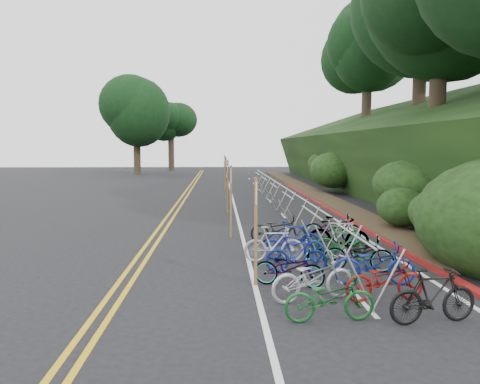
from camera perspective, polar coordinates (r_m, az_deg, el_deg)
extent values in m
plane|color=black|center=(11.43, -3.51, -10.44)|extent=(120.00, 120.00, 0.00)
cube|color=gold|center=(21.34, -8.85, -2.94)|extent=(0.12, 80.00, 0.01)
cube|color=gold|center=(21.31, -8.05, -2.94)|extent=(0.12, 80.00, 0.01)
cube|color=silver|center=(21.23, -0.36, -2.91)|extent=(0.12, 80.00, 0.01)
cube|color=silver|center=(21.80, 10.75, -2.79)|extent=(0.12, 80.00, 0.01)
cube|color=silver|center=(9.95, 14.93, -13.07)|extent=(0.10, 1.60, 0.01)
cube|color=silver|center=(15.58, 8.28, -6.12)|extent=(0.10, 1.60, 0.01)
cube|color=silver|center=(21.41, 5.27, -2.87)|extent=(0.10, 1.60, 0.01)
cube|color=silver|center=(27.32, 3.56, -1.01)|extent=(0.10, 1.60, 0.01)
cube|color=silver|center=(33.26, 2.47, 0.19)|extent=(0.10, 1.60, 0.01)
cube|color=silver|center=(39.21, 1.70, 1.02)|extent=(0.10, 1.60, 0.01)
cube|color=silver|center=(45.18, 1.14, 1.63)|extent=(0.10, 1.60, 0.01)
cube|color=maroon|center=(23.83, 10.82, -1.96)|extent=(0.25, 28.00, 0.10)
cube|color=black|center=(35.56, 19.48, 4.74)|extent=(12.32, 44.00, 9.11)
cube|color=#382819|center=(33.70, 8.07, 0.34)|extent=(1.40, 44.00, 0.16)
ellipsoid|color=#284C19|center=(15.78, 23.84, -2.58)|extent=(2.00, 2.80, 1.60)
ellipsoid|color=#284C19|center=(20.58, 19.73, 0.82)|extent=(2.60, 3.64, 2.08)
ellipsoid|color=#284C19|center=(26.58, 17.27, 2.86)|extent=(2.20, 3.08, 1.76)
ellipsoid|color=#284C19|center=(31.94, 11.23, 2.66)|extent=(3.00, 4.20, 2.40)
ellipsoid|color=#284C19|center=(37.92, 10.11, 3.38)|extent=(2.40, 3.36, 1.92)
ellipsoid|color=#284C19|center=(42.09, 10.67, 4.52)|extent=(2.80, 3.92, 2.24)
ellipsoid|color=#284C19|center=(18.43, 19.13, -1.72)|extent=(1.80, 2.52, 1.44)
ellipsoid|color=#284C19|center=(30.59, 16.18, 4.37)|extent=(3.20, 4.48, 2.56)
cylinder|color=#2D2319|center=(25.49, 22.93, 10.41)|extent=(0.82, 0.82, 5.95)
cylinder|color=#2D2319|center=(33.88, 20.99, 11.05)|extent=(0.86, 0.86, 6.75)
cylinder|color=#2D2319|center=(40.94, 15.12, 8.83)|extent=(0.80, 0.80, 5.56)
ellipsoid|color=black|center=(41.54, 15.31, 15.73)|extent=(7.41, 7.41, 7.04)
cylinder|color=#2D2319|center=(49.38, 15.11, 9.53)|extent=(0.84, 0.84, 6.35)
ellipsoid|color=black|center=(50.13, 15.29, 16.18)|extent=(8.82, 8.82, 8.38)
cylinder|color=#2D2319|center=(53.77, -12.44, 4.89)|extent=(0.78, 0.78, 5.16)
ellipsoid|color=black|center=(53.93, -12.55, 9.89)|extent=(7.06, 7.06, 6.70)
cylinder|color=#2D2319|center=(61.30, -8.38, 4.85)|extent=(0.75, 0.75, 4.76)
ellipsoid|color=black|center=(61.39, -8.44, 8.81)|extent=(6.17, 6.17, 5.86)
cylinder|color=#A0A1A2|center=(10.43, 13.76, -5.11)|extent=(0.05, 2.88, 0.05)
cylinder|color=#A0A1A2|center=(9.25, 14.33, -10.48)|extent=(0.63, 0.04, 1.23)
cylinder|color=#A0A1A2|center=(9.42, 17.64, -10.27)|extent=(0.63, 0.04, 1.23)
cylinder|color=#A0A1A2|center=(11.75, 10.53, -6.94)|extent=(0.63, 0.04, 1.23)
cylinder|color=#A0A1A2|center=(11.89, 13.17, -6.84)|extent=(0.63, 0.04, 1.23)
cylinder|color=#A0A1A2|center=(14.40, 8.70, -2.46)|extent=(0.05, 3.00, 0.05)
cylinder|color=#A0A1A2|center=(13.09, 8.65, -5.83)|extent=(0.58, 0.04, 1.13)
cylinder|color=#A0A1A2|center=(13.21, 11.04, -5.77)|extent=(0.58, 0.04, 1.13)
cylinder|color=#A0A1A2|center=(15.80, 6.68, -3.83)|extent=(0.58, 0.04, 1.13)
cylinder|color=#A0A1A2|center=(15.90, 8.68, -3.79)|extent=(0.58, 0.04, 1.13)
cylinder|color=#A0A1A2|center=(19.29, 5.81, -0.38)|extent=(0.05, 3.00, 0.05)
cylinder|color=#A0A1A2|center=(17.94, 5.56, -2.68)|extent=(0.58, 0.04, 1.13)
cylinder|color=#A0A1A2|center=(18.03, 7.32, -2.66)|extent=(0.58, 0.04, 1.13)
cylinder|color=#A0A1A2|center=(20.70, 4.47, -1.56)|extent=(0.58, 0.04, 1.13)
cylinder|color=#A0A1A2|center=(20.77, 6.00, -1.55)|extent=(0.58, 0.04, 1.13)
cylinder|color=#A0A1A2|center=(24.22, 4.10, 0.86)|extent=(0.05, 3.00, 0.05)
cylinder|color=#A0A1A2|center=(22.86, 3.80, -0.87)|extent=(0.58, 0.04, 1.13)
cylinder|color=#A0A1A2|center=(22.93, 5.19, -0.86)|extent=(0.58, 0.04, 1.13)
cylinder|color=#A0A1A2|center=(25.63, 3.11, -0.16)|extent=(0.58, 0.04, 1.13)
cylinder|color=#A0A1A2|center=(25.69, 4.35, -0.15)|extent=(0.58, 0.04, 1.13)
cylinder|color=#A0A1A2|center=(29.18, 2.96, 1.68)|extent=(0.05, 3.00, 0.05)
cylinder|color=#A0A1A2|center=(27.81, 2.66, 0.30)|extent=(0.58, 0.04, 1.13)
cylinder|color=#A0A1A2|center=(27.87, 3.81, 0.30)|extent=(0.58, 0.04, 1.13)
cylinder|color=#A0A1A2|center=(30.59, 2.19, 0.79)|extent=(0.58, 0.04, 1.13)
cylinder|color=#A0A1A2|center=(30.64, 3.23, 0.79)|extent=(0.58, 0.04, 1.13)
cylinder|color=#A0A1A2|center=(34.15, 2.16, 2.26)|extent=(0.05, 3.00, 0.05)
cylinder|color=#A0A1A2|center=(32.78, 1.87, 1.11)|extent=(0.58, 0.04, 1.13)
cylinder|color=#A0A1A2|center=(32.83, 2.84, 1.12)|extent=(0.58, 0.04, 1.13)
cylinder|color=#A0A1A2|center=(35.56, 1.52, 1.47)|extent=(0.58, 0.04, 1.13)
cylinder|color=#A0A1A2|center=(35.61, 2.42, 1.47)|extent=(0.58, 0.04, 1.13)
cylinder|color=brown|center=(10.56, 1.93, -4.86)|extent=(0.08, 0.08, 2.48)
cube|color=silver|center=(10.44, 1.94, -0.07)|extent=(0.02, 0.40, 0.50)
cylinder|color=brown|center=(16.10, -1.11, -1.18)|extent=(0.08, 0.08, 2.50)
cube|color=silver|center=(16.01, -1.12, 2.01)|extent=(0.02, 0.40, 0.50)
cylinder|color=brown|center=(22.06, -1.50, 0.67)|extent=(0.08, 0.08, 2.50)
cube|color=silver|center=(22.00, -1.51, 3.00)|extent=(0.02, 0.40, 0.50)
cylinder|color=brown|center=(28.05, -1.73, 1.73)|extent=(0.08, 0.08, 2.50)
cube|color=silver|center=(28.00, -1.73, 3.57)|extent=(0.02, 0.40, 0.50)
cylinder|color=brown|center=(34.03, -1.87, 2.42)|extent=(0.08, 0.08, 2.50)
cube|color=silver|center=(34.00, -1.88, 3.93)|extent=(0.02, 0.40, 0.50)
imported|color=#9E9EA3|center=(12.83, 4.17, -6.37)|extent=(0.51, 1.66, 0.99)
imported|color=#144C1E|center=(8.78, 10.87, -12.54)|extent=(0.71, 1.71, 0.88)
imported|color=black|center=(9.18, 22.48, -11.61)|extent=(0.72, 1.74, 1.01)
imported|color=#9E9EA3|center=(9.82, 8.91, -10.24)|extent=(1.16, 1.96, 0.97)
imported|color=maroon|center=(10.15, 17.24, -10.13)|extent=(0.82, 1.77, 0.90)
imported|color=slate|center=(10.73, 6.01, -9.18)|extent=(1.06, 1.71, 0.85)
imported|color=navy|center=(11.20, 16.04, -8.39)|extent=(0.79, 1.91, 0.98)
imported|color=navy|center=(11.83, 6.87, -7.59)|extent=(0.60, 1.58, 0.93)
imported|color=slate|center=(12.27, 14.24, -7.27)|extent=(0.99, 1.83, 0.91)
imported|color=navy|center=(13.11, 6.56, -6.36)|extent=(0.88, 1.77, 0.89)
imported|color=#144C1E|center=(13.23, 12.55, -6.15)|extent=(0.90, 1.70, 0.98)
imported|color=navy|center=(13.94, 6.51, -5.48)|extent=(0.68, 1.65, 0.96)
imported|color=slate|center=(14.26, 11.91, -5.09)|extent=(0.99, 1.86, 1.08)
imported|color=black|center=(15.21, 4.70, -4.54)|extent=(1.05, 1.92, 0.96)
imported|color=slate|center=(15.67, 11.20, -4.30)|extent=(0.98, 1.94, 0.97)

